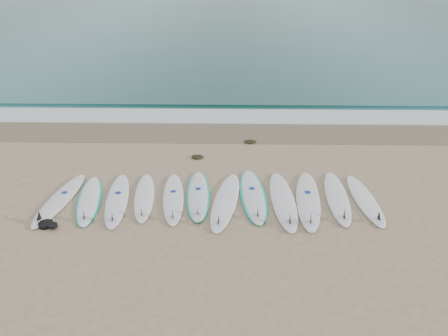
{
  "coord_description": "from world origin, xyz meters",
  "views": [
    {
      "loc": [
        0.45,
        -9.06,
        5.62
      ],
      "look_at": [
        0.26,
        0.84,
        0.4
      ],
      "focal_mm": 35.0,
      "sensor_mm": 36.0,
      "label": 1
    }
  ],
  "objects_px": {
    "surfboard_6": "(225,202)",
    "leash_coil": "(47,225)",
    "surfboard_11": "(366,201)",
    "surfboard_0": "(58,200)"
  },
  "relations": [
    {
      "from": "surfboard_6",
      "to": "leash_coil",
      "type": "distance_m",
      "value": 4.02
    },
    {
      "from": "surfboard_11",
      "to": "leash_coil",
      "type": "xyz_separation_m",
      "value": [
        -7.27,
        -1.12,
        -0.0
      ]
    },
    {
      "from": "leash_coil",
      "to": "surfboard_6",
      "type": "bearing_deg",
      "value": 14.23
    },
    {
      "from": "surfboard_0",
      "to": "leash_coil",
      "type": "xyz_separation_m",
      "value": [
        0.11,
        -0.99,
        -0.01
      ]
    },
    {
      "from": "surfboard_6",
      "to": "leash_coil",
      "type": "relative_size",
      "value": 5.96
    },
    {
      "from": "surfboard_6",
      "to": "leash_coil",
      "type": "bearing_deg",
      "value": -157.46
    },
    {
      "from": "surfboard_6",
      "to": "surfboard_11",
      "type": "height_order",
      "value": "surfboard_6"
    },
    {
      "from": "surfboard_11",
      "to": "leash_coil",
      "type": "distance_m",
      "value": 7.36
    },
    {
      "from": "surfboard_11",
      "to": "leash_coil",
      "type": "height_order",
      "value": "surfboard_11"
    },
    {
      "from": "leash_coil",
      "to": "surfboard_11",
      "type": "bearing_deg",
      "value": 8.75
    }
  ]
}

